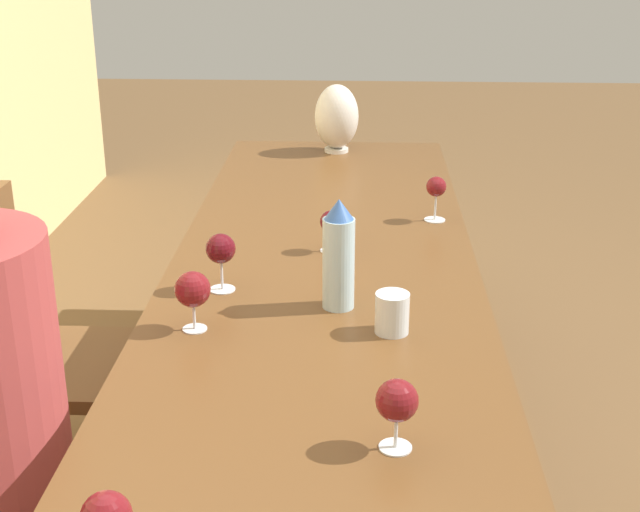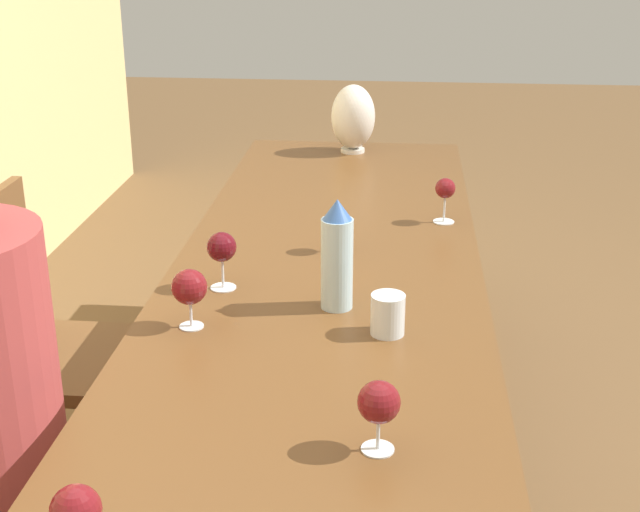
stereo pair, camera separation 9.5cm
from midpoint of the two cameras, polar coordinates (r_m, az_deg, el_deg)
The scene contains 10 objects.
dining_table at distance 2.23m, azimuth -1.27°, elevation -4.21°, with size 3.17×0.84×0.73m.
water_bottle at distance 2.11m, azimuth -0.09°, elevation 0.02°, with size 0.08×0.08×0.27m.
water_tumbler at distance 2.02m, azimuth 3.29°, elevation -3.68°, with size 0.08×0.08×0.10m.
vase at distance 3.52m, azimuth 0.27°, elevation 8.87°, with size 0.17×0.17×0.27m.
wine_glass_1 at distance 2.23m, azimuth -7.59°, elevation 0.37°, with size 0.08×0.08×0.15m.
wine_glass_3 at distance 1.58m, azimuth 3.21°, elevation -9.32°, with size 0.08×0.08×0.14m.
wine_glass_5 at distance 2.74m, azimuth 6.46°, elevation 4.30°, with size 0.07×0.07×0.14m.
wine_glass_6 at distance 2.03m, azimuth -9.48°, elevation -2.18°, with size 0.08×0.08×0.14m.
wine_glass_7 at distance 2.48m, azimuth -0.41°, elevation 2.12°, with size 0.06×0.06×0.12m.
chair_far at distance 2.63m, azimuth -18.26°, elevation -5.57°, with size 0.44×0.44×0.91m.
Camera 1 is at (-2.01, -0.10, 1.63)m, focal length 50.00 mm.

